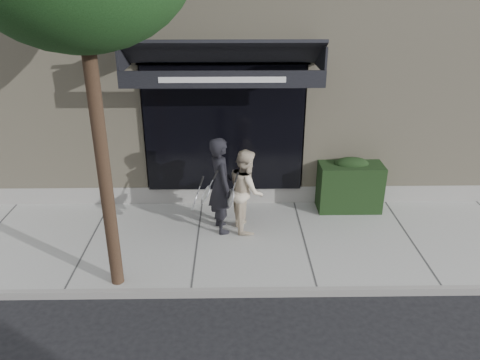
{
  "coord_description": "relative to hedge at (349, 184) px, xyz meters",
  "views": [
    {
      "loc": [
        -1.32,
        -7.58,
        4.69
      ],
      "look_at": [
        -1.19,
        0.6,
        1.06
      ],
      "focal_mm": 35.0,
      "sensor_mm": 36.0,
      "label": 1
    }
  ],
  "objects": [
    {
      "name": "building_facade",
      "position": [
        -1.11,
        3.71,
        2.08
      ],
      "size": [
        14.3,
        8.04,
        5.64
      ],
      "color": "tan",
      "rests_on": "ground"
    },
    {
      "name": "curb",
      "position": [
        -1.1,
        -2.8,
        -0.59
      ],
      "size": [
        20.0,
        0.1,
        0.14
      ],
      "primitive_type": "cube",
      "color": "gray",
      "rests_on": "ground"
    },
    {
      "name": "hedge",
      "position": [
        0.0,
        0.0,
        0.0
      ],
      "size": [
        1.3,
        0.7,
        1.14
      ],
      "color": "black",
      "rests_on": "sidewalk"
    },
    {
      "name": "sidewalk",
      "position": [
        -1.1,
        -1.25,
        -0.6
      ],
      "size": [
        20.0,
        3.0,
        0.12
      ],
      "primitive_type": "cube",
      "color": "#9C9D97",
      "rests_on": "ground"
    },
    {
      "name": "pedestrian_back",
      "position": [
        -2.18,
        -0.82,
        0.27
      ],
      "size": [
        0.76,
        0.94,
        1.61
      ],
      "color": "beige",
      "rests_on": "sidewalk"
    },
    {
      "name": "pedestrian_front",
      "position": [
        -2.66,
        -0.88,
        0.4
      ],
      "size": [
        0.87,
        0.94,
        1.87
      ],
      "color": "black",
      "rests_on": "sidewalk"
    },
    {
      "name": "ground",
      "position": [
        -1.1,
        -1.25,
        -0.66
      ],
      "size": [
        80.0,
        80.0,
        0.0
      ],
      "primitive_type": "plane",
      "color": "black",
      "rests_on": "ground"
    }
  ]
}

